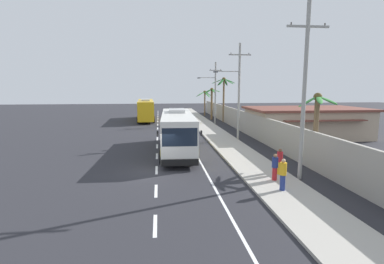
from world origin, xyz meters
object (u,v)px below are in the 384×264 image
(palm_third, at_px, (224,90))
(pedestrian_midwalk, at_px, (283,174))
(motorcycle_beside_bus, at_px, (188,128))
(palm_fourth, at_px, (212,98))
(palm_second, at_px, (205,97))
(utility_pole_far, at_px, (215,91))
(palm_nearest, at_px, (317,116))
(pedestrian_near_kerb, at_px, (280,161))
(coach_bus_foreground, at_px, (177,130))
(pedestrian_far_walk, at_px, (275,166))
(roadside_building, at_px, (306,122))
(coach_bus_far_lane, at_px, (146,109))
(utility_pole_nearest, at_px, (304,89))
(utility_pole_mid, at_px, (238,89))

(palm_third, bearing_deg, pedestrian_midwalk, -96.82)
(motorcycle_beside_bus, bearing_deg, palm_fourth, 69.30)
(motorcycle_beside_bus, bearing_deg, palm_second, 76.17)
(utility_pole_far, distance_m, palm_nearest, 25.04)
(pedestrian_near_kerb, height_order, pedestrian_midwalk, pedestrian_midwalk)
(coach_bus_foreground, bearing_deg, pedestrian_far_walk, -60.08)
(palm_third, bearing_deg, motorcycle_beside_bus, -120.74)
(motorcycle_beside_bus, relative_size, pedestrian_far_walk, 1.24)
(palm_nearest, relative_size, palm_third, 0.73)
(palm_third, bearing_deg, utility_pole_far, -130.00)
(coach_bus_foreground, distance_m, roadside_building, 15.95)
(pedestrian_midwalk, height_order, roadside_building, roadside_building)
(motorcycle_beside_bus, xyz_separation_m, pedestrian_midwalk, (3.05, -20.17, 0.37))
(pedestrian_near_kerb, bearing_deg, palm_second, 72.46)
(coach_bus_far_lane, height_order, utility_pole_nearest, utility_pole_nearest)
(utility_pole_nearest, relative_size, palm_second, 2.14)
(coach_bus_far_lane, distance_m, motorcycle_beside_bus, 16.00)
(motorcycle_beside_bus, xyz_separation_m, utility_pole_mid, (4.84, -4.37, 4.65))
(utility_pole_mid, height_order, utility_pole_far, utility_pole_mid)
(motorcycle_beside_bus, bearing_deg, utility_pole_mid, -42.07)
(motorcycle_beside_bus, height_order, roadside_building, roadside_building)
(coach_bus_foreground, relative_size, utility_pole_mid, 1.21)
(palm_second, bearing_deg, pedestrian_far_walk, -93.04)
(pedestrian_midwalk, height_order, palm_nearest, palm_nearest)
(pedestrian_near_kerb, distance_m, utility_pole_far, 26.93)
(coach_bus_far_lane, distance_m, utility_pole_nearest, 34.81)
(roadside_building, bearing_deg, pedestrian_far_walk, -122.71)
(utility_pole_far, bearing_deg, roadside_building, -58.05)
(pedestrian_far_walk, bearing_deg, utility_pole_nearest, 93.81)
(utility_pole_mid, bearing_deg, utility_pole_far, 89.48)
(motorcycle_beside_bus, height_order, utility_pole_far, utility_pole_far)
(utility_pole_far, relative_size, palm_nearest, 1.78)
(pedestrian_midwalk, relative_size, utility_pole_nearest, 0.16)
(motorcycle_beside_bus, bearing_deg, roadside_building, -15.17)
(pedestrian_midwalk, height_order, utility_pole_mid, utility_pole_mid)
(pedestrian_midwalk, xyz_separation_m, pedestrian_far_walk, (0.25, 1.70, -0.07))
(pedestrian_near_kerb, height_order, utility_pole_far, utility_pole_far)
(palm_nearest, bearing_deg, coach_bus_far_lane, 112.83)
(motorcycle_beside_bus, bearing_deg, utility_pole_far, 61.83)
(utility_pole_mid, bearing_deg, palm_third, 82.79)
(coach_bus_foreground, relative_size, pedestrian_near_kerb, 7.40)
(utility_pole_far, height_order, palm_third, utility_pole_far)
(motorcycle_beside_bus, distance_m, utility_pole_mid, 8.01)
(utility_pole_mid, bearing_deg, pedestrian_near_kerb, -93.41)
(coach_bus_far_lane, relative_size, utility_pole_nearest, 1.17)
(utility_pole_mid, relative_size, palm_nearest, 1.93)
(utility_pole_far, bearing_deg, pedestrian_near_kerb, -91.93)
(palm_nearest, bearing_deg, palm_third, 90.96)
(pedestrian_far_walk, distance_m, roadside_building, 17.81)
(utility_pole_mid, bearing_deg, pedestrian_midwalk, -96.43)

